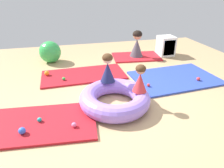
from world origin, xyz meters
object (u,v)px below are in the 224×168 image
object	(u,v)px
child_in_red	(140,79)
storage_cube	(166,46)
play_ball_green	(64,79)
play_ball_red_second	(198,79)
adult_seated	(137,44)
play_ball_pink	(74,125)
exercise_ball_large	(50,52)
inflatable_cushion	(115,98)
play_ball_teal	(39,120)
play_ball_orange	(47,73)
play_ball_blue	(22,131)
child_in_navy	(108,68)
play_ball_red	(148,85)

from	to	relation	value
child_in_red	storage_cube	size ratio (longest dim) A/B	0.84
play_ball_green	play_ball_red_second	size ratio (longest dim) A/B	0.91
adult_seated	storage_cube	bearing A→B (deg)	-110.18
play_ball_pink	exercise_ball_large	bearing A→B (deg)	97.80
inflatable_cushion	play_ball_teal	xyz separation A→B (m)	(-1.23, -0.21, -0.07)
inflatable_cushion	play_ball_orange	xyz separation A→B (m)	(-1.20, 1.53, -0.05)
adult_seated	storage_cube	size ratio (longest dim) A/B	1.31
play_ball_pink	inflatable_cushion	bearing A→B (deg)	32.41
play_ball_orange	play_ball_red_second	bearing A→B (deg)	-18.46
play_ball_blue	play_ball_pink	xyz separation A→B (m)	(0.71, -0.03, -0.01)
child_in_navy	play_ball_teal	distance (m)	1.43
play_ball_red_second	exercise_ball_large	distance (m)	3.74
play_ball_green	exercise_ball_large	size ratio (longest dim) A/B	0.12
child_in_red	play_ball_teal	distance (m)	1.69
play_ball_green	play_ball_orange	bearing A→B (deg)	136.20
child_in_red	exercise_ball_large	bearing A→B (deg)	-175.09
child_in_red	play_ball_blue	xyz separation A→B (m)	(-1.84, -0.34, -0.43)
play_ball_red	storage_cube	distance (m)	2.28
child_in_navy	play_ball_pink	distance (m)	1.21
play_ball_red	play_ball_red_second	size ratio (longest dim) A/B	0.85
play_ball_orange	child_in_navy	bearing A→B (deg)	-43.61
child_in_navy	play_ball_orange	size ratio (longest dim) A/B	4.83
exercise_ball_large	storage_cube	size ratio (longest dim) A/B	1.02
play_ball_red	inflatable_cushion	bearing A→B (deg)	-150.97
play_ball_teal	play_ball_red_second	xyz separation A→B (m)	(3.21, 0.68, 0.00)
play_ball_pink	play_ball_green	world-z (taller)	play_ball_pink
storage_cube	play_ball_green	bearing A→B (deg)	-159.47
play_ball_red	play_ball_orange	world-z (taller)	play_ball_orange
child_in_red	play_ball_pink	bearing A→B (deg)	-97.57
inflatable_cushion	child_in_navy	bearing A→B (deg)	94.22
play_ball_blue	play_ball_teal	distance (m)	0.31
child_in_navy	exercise_ball_large	bearing A→B (deg)	-85.12
child_in_navy	play_ball_red_second	size ratio (longest dim) A/B	6.79
inflatable_cushion	adult_seated	bearing A→B (deg)	61.80
play_ball_blue	storage_cube	distance (m)	4.52
play_ball_pink	play_ball_green	size ratio (longest dim) A/B	1.05
adult_seated	play_ball_red	world-z (taller)	adult_seated
child_in_red	play_ball_teal	bearing A→B (deg)	-111.46
play_ball_green	storage_cube	world-z (taller)	storage_cube
child_in_navy	adult_seated	size ratio (longest dim) A/B	0.72
play_ball_red	play_ball_green	world-z (taller)	play_ball_green
inflatable_cushion	play_ball_green	distance (m)	1.44
child_in_navy	play_ball_teal	xyz separation A→B (m)	(-1.20, -0.62, -0.47)
child_in_red	adult_seated	bearing A→B (deg)	135.07
play_ball_red	play_ball_green	distance (m)	1.81
child_in_red	play_ball_blue	distance (m)	1.92
child_in_red	exercise_ball_large	xyz separation A→B (m)	(-1.54, 2.61, -0.24)
adult_seated	play_ball_orange	xyz separation A→B (m)	(-2.45, -0.80, -0.30)
play_ball_pink	play_ball_red	bearing A→B (deg)	30.65
play_ball_red	play_ball_teal	size ratio (longest dim) A/B	0.95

